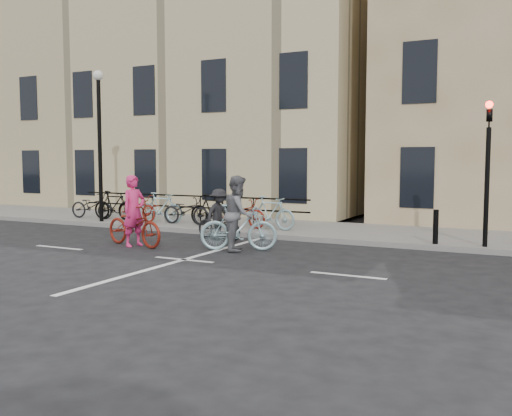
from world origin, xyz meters
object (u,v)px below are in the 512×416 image
at_px(lamp_post, 99,127).
at_px(cyclist_pink, 134,222).
at_px(traffic_light, 488,155).
at_px(cyclist_grey, 238,220).
at_px(cyclist_dark, 219,220).

height_order(lamp_post, cyclist_pink, lamp_post).
bearing_deg(lamp_post, traffic_light, -0.27).
bearing_deg(lamp_post, cyclist_grey, -20.66).
xyz_separation_m(lamp_post, cyclist_grey, (7.00, -2.64, -2.70)).
bearing_deg(cyclist_grey, cyclist_pink, 79.08).
bearing_deg(cyclist_pink, cyclist_dark, -21.14).
distance_m(lamp_post, cyclist_grey, 7.95).
distance_m(traffic_light, cyclist_grey, 6.48).
bearing_deg(cyclist_dark, cyclist_pink, 159.52).
bearing_deg(cyclist_dark, traffic_light, -67.83).
relative_size(traffic_light, cyclist_dark, 2.21).
bearing_deg(cyclist_pink, traffic_light, -56.74).
distance_m(traffic_light, cyclist_dark, 7.49).
relative_size(lamp_post, cyclist_dark, 2.99).
xyz_separation_m(cyclist_pink, cyclist_dark, (1.42, 2.10, -0.08)).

